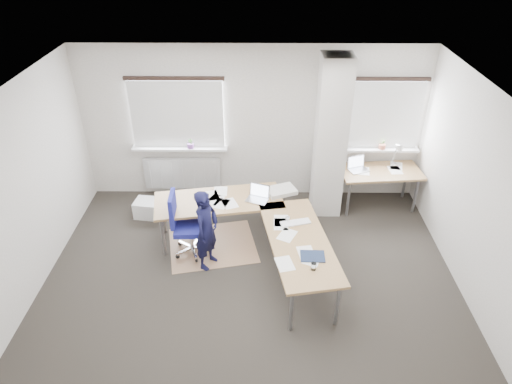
{
  "coord_description": "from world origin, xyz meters",
  "views": [
    {
      "loc": [
        0.14,
        -4.91,
        4.63
      ],
      "look_at": [
        0.08,
        0.9,
        1.0
      ],
      "focal_mm": 32.0,
      "sensor_mm": 36.0,
      "label": 1
    }
  ],
  "objects_px": {
    "desk_main": "(260,220)",
    "person": "(207,230)",
    "desk_side": "(380,173)",
    "task_chair": "(189,237)"
  },
  "relations": [
    {
      "from": "task_chair",
      "to": "desk_side",
      "type": "bearing_deg",
      "value": 20.92
    },
    {
      "from": "desk_main",
      "to": "person",
      "type": "height_order",
      "value": "person"
    },
    {
      "from": "desk_side",
      "to": "task_chair",
      "type": "xyz_separation_m",
      "value": [
        -3.21,
        -1.36,
        -0.39
      ]
    },
    {
      "from": "task_chair",
      "to": "person",
      "type": "bearing_deg",
      "value": -42.88
    },
    {
      "from": "desk_side",
      "to": "person",
      "type": "bearing_deg",
      "value": -155.81
    },
    {
      "from": "desk_side",
      "to": "person",
      "type": "distance_m",
      "value": 3.32
    },
    {
      "from": "desk_main",
      "to": "task_chair",
      "type": "xyz_separation_m",
      "value": [
        -1.1,
        0.09,
        -0.39
      ]
    },
    {
      "from": "desk_side",
      "to": "task_chair",
      "type": "height_order",
      "value": "desk_side"
    },
    {
      "from": "desk_side",
      "to": "task_chair",
      "type": "relative_size",
      "value": 1.36
    },
    {
      "from": "desk_main",
      "to": "task_chair",
      "type": "bearing_deg",
      "value": 165.31
    }
  ]
}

